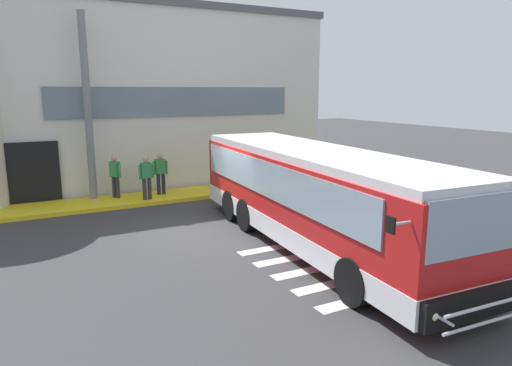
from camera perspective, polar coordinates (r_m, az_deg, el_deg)
ground_plane at (r=14.41m, az=-5.54°, el=-5.80°), size 80.00×90.00×0.02m
bay_paint_stripes at (r=11.93m, az=11.47°, el=-9.64°), size 4.40×3.96×0.01m
terminal_building at (r=24.69m, az=-17.56°, el=10.23°), size 18.18×13.80×7.91m
boarding_curb at (r=18.77m, az=-11.11°, el=-1.61°), size 20.38×2.00×0.15m
entry_support_column at (r=18.34m, az=-20.31°, el=8.80°), size 0.28×0.28×6.95m
bus_main_foreground at (r=12.60m, az=7.45°, el=-2.04°), size 3.63×11.11×2.70m
passenger_near_column at (r=18.46m, az=-17.20°, el=1.05°), size 0.39×0.51×1.68m
passenger_by_doorway at (r=17.83m, az=-13.54°, el=0.89°), size 0.59×0.26×1.68m
passenger_at_curb_edge at (r=18.67m, az=-11.87°, el=1.54°), size 0.59×0.38×1.68m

